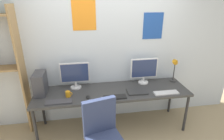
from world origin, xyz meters
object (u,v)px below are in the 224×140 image
Objects in this scene: desk_lamp at (175,65)px; keyboard_right at (166,93)px; pc_tower at (40,83)px; monitor_right at (144,70)px; computer_mouse at (88,97)px; coffee_mug at (68,94)px; monitor_left at (75,74)px; keyboard_center at (115,97)px; desk at (112,93)px; keyboard_left at (59,102)px; laptop_closed at (137,92)px.

keyboard_right is at bearing -129.20° from desk_lamp.
pc_tower is at bearing 170.55° from keyboard_right.
monitor_right reaches higher than pc_tower.
computer_mouse is 0.91× the size of coffee_mug.
computer_mouse is (-1.01, -0.38, -0.24)m from monitor_right.
monitor_left reaches higher than keyboard_center.
keyboard_right is at bearing -61.51° from monitor_right.
desk is 5.23× the size of monitor_right.
keyboard_left is 1.10× the size of keyboard_center.
computer_mouse reaches higher than desk.
pc_tower is at bearing 163.90° from keyboard_center.
keyboard_center is at bearing -161.17° from desk_lamp.
monitor_right is at bearing 20.62° from computer_mouse.
desk is at bearing -160.51° from monitor_right.
desk_lamp is at bearing 11.20° from keyboard_left.
computer_mouse is at bearing -157.77° from desk.
monitor_right is 0.78m from keyboard_center.
laptop_closed is at bearing -122.95° from monitor_right.
laptop_closed is at bearing -159.98° from desk_lamp.
desk_lamp reaches higher than coffee_mug.
monitor_right is 1.37× the size of pc_tower.
desk is 6.51× the size of keyboard_left.
keyboard_center is at bearing -16.10° from pc_tower.
laptop_closed reaches higher than keyboard_left.
desk is at bearing 6.32° from coffee_mug.
monitor_right reaches higher than keyboard_center.
pc_tower is at bearing 132.62° from keyboard_left.
laptop_closed is at bearing -8.04° from pc_tower.
desk_lamp is 1.18× the size of keyboard_right.
monitor_right is 4.56× the size of coffee_mug.
pc_tower is 0.75× the size of desk_lamp.
coffee_mug is (-1.31, -0.29, -0.21)m from monitor_right.
desk_lamp is at bearing 12.01° from computer_mouse.
monitor_left is 1.21× the size of keyboard_right.
monitor_left is at bearing 116.38° from computer_mouse.
keyboard_right is 3.77× the size of coffee_mug.
keyboard_right is at bearing -11.98° from laptop_closed.
pc_tower is 1.20m from keyboard_center.
keyboard_center is 3.68× the size of computer_mouse.
keyboard_left is 1.68m from keyboard_right.
monitor_right is at bearing 19.49° from desk.
keyboard_left and keyboard_right have the same top height.
keyboard_center is (0.60, -0.44, -0.24)m from monitor_left.
desk_lamp is 1.33× the size of keyboard_center.
monitor_left is (-0.60, 0.21, 0.30)m from desk.
computer_mouse is (0.19, -0.38, -0.23)m from monitor_left.
laptop_closed is (0.99, -0.33, -0.24)m from monitor_left.
coffee_mug is at bearing -179.81° from laptop_closed.
monitor_right reaches higher than keyboard_right.
laptop_closed is (0.80, 0.05, -0.00)m from computer_mouse.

